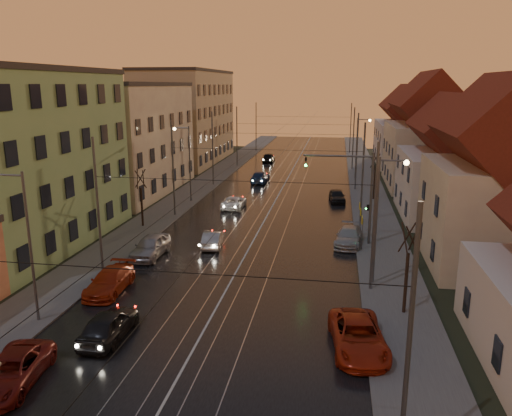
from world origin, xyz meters
The scene contains 45 objects.
ground centered at (0.00, 0.00, 0.00)m, with size 160.00×160.00×0.00m, color black.
road centered at (0.00, 40.00, 0.02)m, with size 16.00×120.00×0.04m, color black.
sidewalk_left centered at (-10.00, 40.00, 0.07)m, with size 4.00×120.00×0.15m, color #4C4C4C.
sidewalk_right centered at (10.00, 40.00, 0.07)m, with size 4.00×120.00×0.15m, color #4C4C4C.
tram_rail_0 centered at (-2.20, 40.00, 0.06)m, with size 0.06×120.00×0.03m, color gray.
tram_rail_1 centered at (-0.77, 40.00, 0.06)m, with size 0.06×120.00×0.03m, color gray.
tram_rail_2 centered at (0.77, 40.00, 0.06)m, with size 0.06×120.00×0.03m, color gray.
tram_rail_3 centered at (2.20, 40.00, 0.06)m, with size 0.06×120.00×0.03m, color gray.
apartment_left_1 centered at (-17.50, 14.00, 6.50)m, with size 10.00×18.00×13.00m, color #6D9C63.
apartment_left_2 centered at (-17.50, 34.00, 6.00)m, with size 10.00×20.00×12.00m, color tan.
apartment_left_3 centered at (-17.50, 58.00, 7.00)m, with size 10.00×24.00×14.00m, color tan.
house_right_1 centered at (17.00, 15.00, 5.45)m, with size 8.67×10.20×10.80m.
house_right_2 centered at (17.00, 28.00, 4.64)m, with size 9.18×12.24×9.20m.
house_right_3 centered at (17.00, 43.00, 5.80)m, with size 9.18×14.28×11.50m.
house_right_4 centered at (17.00, 61.00, 5.05)m, with size 9.18×16.32×10.00m.
catenary_pole_r_0 centered at (8.60, -6.00, 4.50)m, with size 0.16×0.16×9.00m, color #595B60.
catenary_pole_l_1 centered at (-8.60, 9.00, 4.50)m, with size 0.16×0.16×9.00m, color #595B60.
catenary_pole_r_1 centered at (8.60, 9.00, 4.50)m, with size 0.16×0.16×9.00m, color #595B60.
catenary_pole_l_2 centered at (-8.60, 24.00, 4.50)m, with size 0.16×0.16×9.00m, color #595B60.
catenary_pole_r_2 centered at (8.60, 24.00, 4.50)m, with size 0.16×0.16×9.00m, color #595B60.
catenary_pole_l_3 centered at (-8.60, 39.00, 4.50)m, with size 0.16×0.16×9.00m, color #595B60.
catenary_pole_r_3 centered at (8.60, 39.00, 4.50)m, with size 0.16×0.16×9.00m, color #595B60.
catenary_pole_l_4 centered at (-8.60, 54.00, 4.50)m, with size 0.16×0.16×9.00m, color #595B60.
catenary_pole_r_4 centered at (8.60, 54.00, 4.50)m, with size 0.16×0.16×9.00m, color #595B60.
catenary_pole_l_5 centered at (-8.60, 72.00, 4.50)m, with size 0.16×0.16×9.00m, color #595B60.
catenary_pole_r_5 centered at (8.60, 72.00, 4.50)m, with size 0.16×0.16×9.00m, color #595B60.
street_lamp_0 centered at (-9.10, 2.00, 4.89)m, with size 1.75×0.32×8.00m.
street_lamp_1 centered at (9.10, 10.00, 4.89)m, with size 1.75×0.32×8.00m.
street_lamp_2 centered at (-9.10, 30.00, 4.89)m, with size 1.75×0.32×8.00m.
street_lamp_3 centered at (9.10, 46.00, 4.89)m, with size 1.75×0.32×8.00m.
traffic_light_mast centered at (7.99, 18.00, 4.60)m, with size 5.30×0.32×7.20m.
bare_tree_0 centered at (-10.20, 20.00, 2.49)m, with size 1.09×1.09×5.11m.
bare_tree_1 centered at (10.20, 6.00, 2.49)m, with size 1.09×1.09×5.11m.
bare_tree_2 centered at (10.40, 34.00, 2.49)m, with size 1.09×1.09×5.11m.
driving_car_0 centered at (-4.38, 1.00, 0.73)m, with size 1.72×4.29×1.46m, color black.
driving_car_1 centered at (-2.84, 15.69, 0.62)m, with size 1.32×3.78×1.24m, color #A2A3A8.
driving_car_2 centered at (-3.73, 28.02, 0.61)m, with size 2.03×4.40×1.22m, color white.
driving_car_3 centered at (-3.19, 41.91, 0.72)m, with size 2.01×4.95×1.44m, color #192A4C.
driving_car_4 centered at (-4.48, 59.24, 0.75)m, with size 1.77×4.39×1.50m, color black.
parked_left_1 centered at (-6.61, -3.39, 0.65)m, with size 2.15×4.67×1.30m, color #5F1410.
parked_left_2 centered at (-6.85, 6.36, 0.67)m, with size 1.88×4.62×1.34m, color #A12A10.
parked_left_3 centered at (-6.73, 12.77, 0.78)m, with size 1.84×4.57×1.56m, color #A7A6AC.
parked_right_0 centered at (7.60, 1.80, 0.72)m, with size 2.38×5.17×1.44m, color #AA2811.
parked_right_1 centered at (7.47, 17.84, 0.68)m, with size 1.89×4.66×1.35m, color #A9AAAF.
parked_right_2 centered at (6.50, 32.50, 0.66)m, with size 1.56×3.87×1.32m, color black.
Camera 1 is at (6.28, -19.80, 12.09)m, focal length 35.00 mm.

